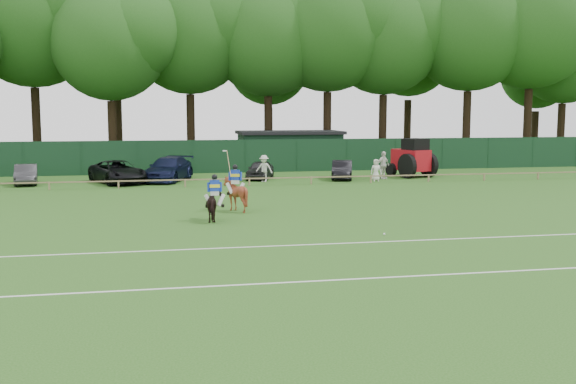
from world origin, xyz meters
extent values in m
plane|color=#1E4C14|center=(0.00, 0.00, 0.00)|extent=(160.00, 160.00, 0.00)
imported|color=black|center=(-2.33, 4.81, 0.70)|extent=(0.77, 1.67, 1.40)
imported|color=maroon|center=(-1.13, 7.48, 0.81)|extent=(1.64, 1.75, 1.63)
imported|color=#313134|center=(-12.91, 21.53, 0.64)|extent=(1.90, 4.02, 1.27)
imported|color=black|center=(-7.19, 21.09, 0.73)|extent=(4.32, 5.81, 1.47)
imported|color=#101533|center=(-3.93, 21.80, 0.80)|extent=(3.97, 5.92, 1.59)
imported|color=#2B2B2D|center=(2.29, 21.88, 0.64)|extent=(2.68, 4.02, 1.27)
imported|color=black|center=(7.83, 20.78, 0.64)|extent=(2.41, 4.11, 1.28)
imported|color=beige|center=(2.29, 20.14, 0.88)|extent=(1.31, 1.08, 1.77)
imported|color=silver|center=(10.64, 20.33, 0.95)|extent=(1.21, 0.93, 1.91)
imported|color=silver|center=(9.72, 19.12, 0.74)|extent=(0.74, 0.50, 1.48)
cube|color=silver|center=(-2.33, 4.81, 1.20)|extent=(0.36, 0.26, 0.18)
cube|color=#1732A8|center=(-2.33, 4.81, 1.52)|extent=(0.40, 0.31, 0.51)
cube|color=yellow|center=(-2.33, 4.81, 1.50)|extent=(0.43, 0.29, 0.18)
sphere|color=black|center=(-2.33, 4.81, 1.89)|extent=(0.25, 0.25, 0.25)
cylinder|color=silver|center=(-2.07, 4.76, 0.90)|extent=(0.42, 0.33, 0.59)
cylinder|color=silver|center=(-2.59, 4.76, 0.90)|extent=(0.42, 0.34, 0.59)
cube|color=silver|center=(-1.13, 7.48, 1.38)|extent=(0.41, 0.34, 0.18)
cube|color=#1732A8|center=(-1.13, 7.48, 1.70)|extent=(0.46, 0.39, 0.51)
cube|color=yellow|center=(-1.13, 7.48, 1.68)|extent=(0.49, 0.38, 0.18)
sphere|color=black|center=(-1.13, 7.48, 2.07)|extent=(0.25, 0.25, 0.25)
cylinder|color=silver|center=(-0.89, 7.37, 1.08)|extent=(0.44, 0.30, 0.59)
cylinder|color=silver|center=(-1.40, 7.50, 1.08)|extent=(0.41, 0.41, 0.59)
cylinder|color=tan|center=(-1.41, 7.61, 2.25)|extent=(0.14, 0.63, 1.17)
sphere|color=silver|center=(3.67, 0.23, 0.04)|extent=(0.09, 0.09, 0.09)
cube|color=silver|center=(0.00, -6.00, 0.01)|extent=(60.00, 0.10, 0.01)
cube|color=silver|center=(0.00, -1.00, 0.01)|extent=(60.00, 0.10, 0.01)
cube|color=#997F5B|center=(0.00, 18.00, 0.45)|extent=(62.00, 0.08, 0.08)
cube|color=#14351E|center=(0.00, 27.00, 1.25)|extent=(92.00, 0.04, 2.50)
cube|color=#14331E|center=(6.00, 30.00, 1.40)|extent=(8.00, 4.00, 2.80)
cube|color=black|center=(6.00, 30.00, 2.92)|extent=(8.40, 4.40, 0.24)
cube|color=#AE1019|center=(13.11, 21.50, 1.20)|extent=(2.24, 3.06, 1.48)
cube|color=black|center=(13.25, 21.07, 2.22)|extent=(1.75, 1.83, 1.03)
cylinder|color=black|center=(12.43, 20.45, 0.85)|extent=(0.85, 1.73, 1.71)
cylinder|color=black|center=(14.28, 21.04, 0.85)|extent=(0.85, 1.73, 1.71)
cylinder|color=black|center=(11.95, 22.32, 0.46)|extent=(0.60, 0.97, 0.91)
cylinder|color=black|center=(13.58, 22.85, 0.46)|extent=(0.60, 0.97, 0.91)
camera|label=1|loc=(-4.82, -23.74, 4.72)|focal=42.00mm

